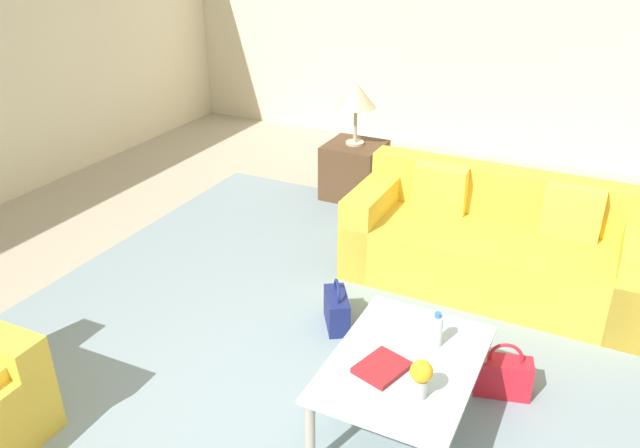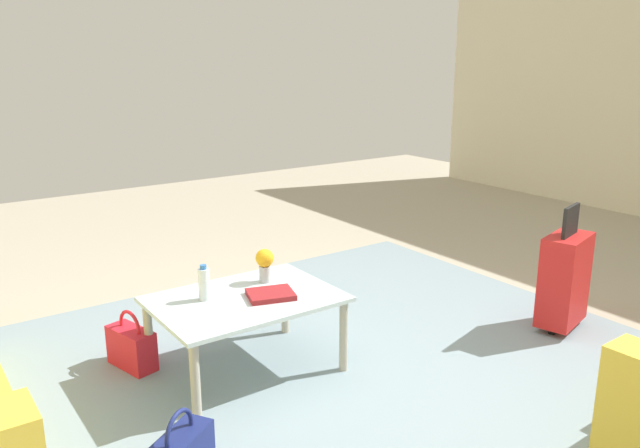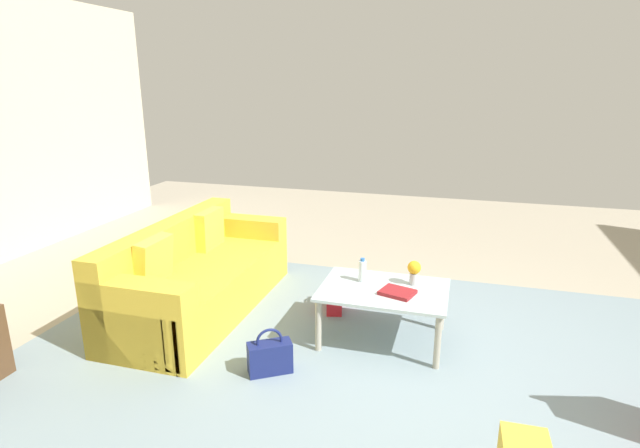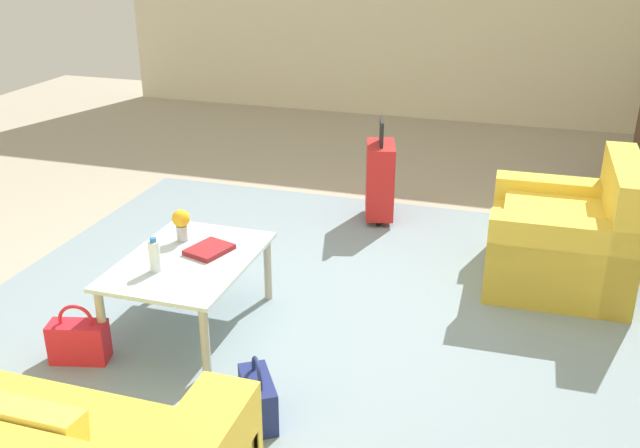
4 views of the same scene
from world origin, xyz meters
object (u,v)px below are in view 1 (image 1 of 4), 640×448
Objects in this scene: handbag_navy at (337,309)px; couch at (495,245)px; coffee_table at (404,370)px; side_table at (354,170)px; water_bottle at (436,330)px; handbag_red at (503,376)px; table_lamp at (356,96)px; coffee_table_book at (382,368)px; flower_vase at (421,376)px.

couch is at bearing -37.25° from handbag_navy.
side_table is (2.80, 1.50, -0.13)m from coffee_table.
handbag_red is at bearing -45.78° from water_bottle.
couch is 1.79m from coffee_table.
coffee_table is at bearing 140.40° from handbag_red.
table_lamp is 3.11m from handbag_red.
side_table is at bearing 43.07° from coffee_table_book.
coffee_table_book is (-0.12, 0.08, 0.07)m from coffee_table.
coffee_table_book is at bearing -142.61° from handbag_navy.
flower_vase is at bearing -173.21° from water_bottle.
couch is 5.96× the size of handbag_navy.
water_bottle is 3.07m from side_table.
water_bottle is 0.80× the size of coffee_table_book.
flower_vase is (-0.10, -0.23, 0.11)m from coffee_table_book.
handbag_navy is (-1.07, 0.82, -0.17)m from couch.
water_bottle reaches higher than handbag_red.
couch is 2.09× the size of coffee_table.
coffee_table_book is at bearing 174.61° from couch.
table_lamp reaches higher than coffee_table_book.
water_bottle is 0.57× the size of handbag_red.
table_lamp is 1.67× the size of handbag_navy.
side_table is 0.74m from table_lamp.
flower_vase is (-0.22, -0.15, 0.18)m from coffee_table.
side_table is 2.23m from handbag_navy.
handbag_red is (0.53, -0.44, -0.27)m from coffee_table.
couch is 2.02m from table_lamp.
coffee_table is at bearing 176.80° from couch.
couch is at bearing 0.00° from water_bottle.
flower_vase is at bearing -96.37° from coffee_table_book.
flower_vase is at bearing -178.57° from couch.
flower_vase reaches higher than handbag_navy.
water_bottle is 0.63m from handbag_red.
flower_vase reaches higher than handbag_red.
couch reaches higher than coffee_table.
table_lamp is (2.80, 1.50, 0.61)m from coffee_table.
side_table is at bearing 31.61° from water_bottle.
water_bottle is 0.42m from flower_vase.
coffee_table is (-1.79, 0.10, 0.10)m from couch.
flower_vase is at bearing -145.71° from coffee_table.
coffee_table_book is (-1.91, 0.18, 0.18)m from couch.
side_table reaches higher than coffee_table.
flower_vase is 0.57× the size of handbag_red.
coffee_table_book is (-0.32, 0.18, -0.08)m from water_bottle.
handbag_navy is at bearing 80.80° from handbag_red.
handbag_navy is at bearing -159.42° from side_table.
table_lamp is at bearing 28.18° from coffee_table.
handbag_red is (0.33, -0.34, -0.42)m from water_bottle.
coffee_table_book is at bearing 146.31° from coffee_table.
handbag_red is (-2.27, -1.94, -0.14)m from side_table.
table_lamp is at bearing 57.65° from couch.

